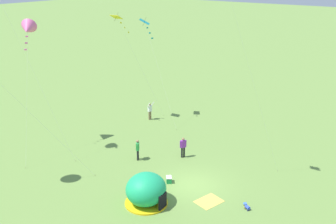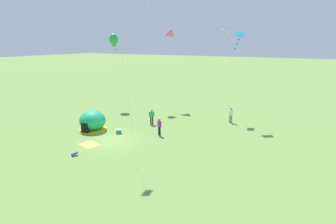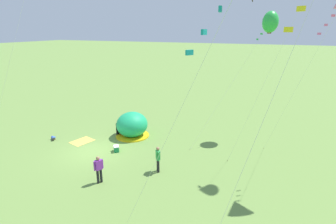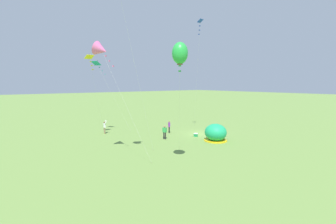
{
  "view_description": "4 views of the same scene",
  "coord_description": "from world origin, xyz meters",
  "px_view_note": "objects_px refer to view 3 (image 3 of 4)",
  "views": [
    {
      "loc": [
        -20.67,
        -12.88,
        14.39
      ],
      "look_at": [
        2.72,
        4.2,
        3.82
      ],
      "focal_mm": 42.0,
      "sensor_mm": 36.0,
      "label": 1
    },
    {
      "loc": [
        15.36,
        -18.06,
        8.9
      ],
      "look_at": [
        3.27,
        4.82,
        1.98
      ],
      "focal_mm": 28.0,
      "sensor_mm": 36.0,
      "label": 2
    },
    {
      "loc": [
        14.19,
        12.1,
        8.78
      ],
      "look_at": [
        -1.81,
        5.36,
        3.22
      ],
      "focal_mm": 28.0,
      "sensor_mm": 36.0,
      "label": 3
    },
    {
      "loc": [
        -21.49,
        22.28,
        7.0
      ],
      "look_at": [
        2.45,
        3.88,
        3.14
      ],
      "focal_mm": 24.0,
      "sensor_mm": 36.0,
      "label": 4
    }
  ],
  "objects_px": {
    "cooler_box": "(116,149)",
    "person_with_toddler": "(99,168)",
    "person_center_field": "(158,158)",
    "toddler_crawling": "(53,138)",
    "kite_green": "(270,22)",
    "popup_tent": "(132,125)"
  },
  "relations": [
    {
      "from": "cooler_box",
      "to": "person_with_toddler",
      "type": "bearing_deg",
      "value": 20.1
    },
    {
      "from": "toddler_crawling",
      "to": "kite_green",
      "type": "xyz_separation_m",
      "value": [
        -7.97,
        15.41,
        9.06
      ]
    },
    {
      "from": "person_center_field",
      "to": "person_with_toddler",
      "type": "bearing_deg",
      "value": -46.83
    },
    {
      "from": "toddler_crawling",
      "to": "popup_tent",
      "type": "bearing_deg",
      "value": 120.41
    },
    {
      "from": "person_with_toddler",
      "to": "popup_tent",
      "type": "bearing_deg",
      "value": -165.31
    },
    {
      "from": "popup_tent",
      "to": "toddler_crawling",
      "type": "xyz_separation_m",
      "value": [
        3.27,
        -5.56,
        -0.82
      ]
    },
    {
      "from": "cooler_box",
      "to": "person_center_field",
      "type": "distance_m",
      "value": 4.4
    },
    {
      "from": "cooler_box",
      "to": "toddler_crawling",
      "type": "bearing_deg",
      "value": -87.74
    },
    {
      "from": "person_with_toddler",
      "to": "cooler_box",
      "type": "bearing_deg",
      "value": -159.9
    },
    {
      "from": "cooler_box",
      "to": "toddler_crawling",
      "type": "height_order",
      "value": "cooler_box"
    },
    {
      "from": "popup_tent",
      "to": "cooler_box",
      "type": "xyz_separation_m",
      "value": [
        3.03,
        0.39,
        -0.78
      ]
    },
    {
      "from": "toddler_crawling",
      "to": "kite_green",
      "type": "height_order",
      "value": "kite_green"
    },
    {
      "from": "person_center_field",
      "to": "kite_green",
      "type": "bearing_deg",
      "value": 149.61
    },
    {
      "from": "popup_tent",
      "to": "person_center_field",
      "type": "xyz_separation_m",
      "value": [
        4.44,
        4.49,
        -0.03
      ]
    },
    {
      "from": "popup_tent",
      "to": "kite_green",
      "type": "bearing_deg",
      "value": 115.52
    },
    {
      "from": "cooler_box",
      "to": "person_with_toddler",
      "type": "height_order",
      "value": "person_with_toddler"
    },
    {
      "from": "person_with_toddler",
      "to": "toddler_crawling",
      "type": "bearing_deg",
      "value": -116.47
    },
    {
      "from": "cooler_box",
      "to": "popup_tent",
      "type": "bearing_deg",
      "value": -172.69
    },
    {
      "from": "person_with_toddler",
      "to": "person_center_field",
      "type": "bearing_deg",
      "value": 133.17
    },
    {
      "from": "toddler_crawling",
      "to": "kite_green",
      "type": "bearing_deg",
      "value": 117.34
    },
    {
      "from": "popup_tent",
      "to": "person_with_toddler",
      "type": "distance_m",
      "value": 7.18
    },
    {
      "from": "cooler_box",
      "to": "person_center_field",
      "type": "height_order",
      "value": "person_center_field"
    }
  ]
}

